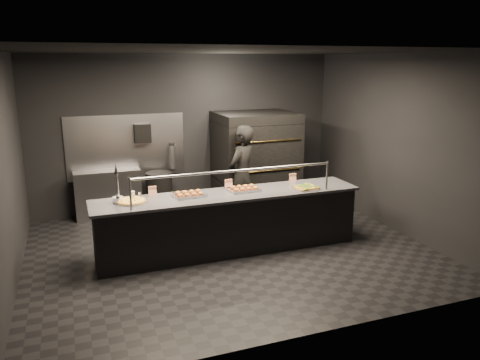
{
  "coord_description": "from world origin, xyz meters",
  "views": [
    {
      "loc": [
        -2.21,
        -6.43,
        2.86
      ],
      "look_at": [
        0.25,
        0.2,
        1.06
      ],
      "focal_mm": 35.0,
      "sensor_mm": 36.0,
      "label": 1
    }
  ],
  "objects_px": {
    "slider_tray_b": "(244,189)",
    "trash_bin": "(160,194)",
    "service_counter": "(229,222)",
    "pizza_oven": "(255,161)",
    "round_pizza": "(131,201)",
    "worker": "(242,176)",
    "square_pizza": "(306,187)",
    "slider_tray_a": "(189,194)",
    "towel_dispenser": "(142,133)",
    "prep_shelf": "(108,194)",
    "fire_extinguisher": "(172,157)",
    "beer_tap": "(117,192)"
  },
  "relations": [
    {
      "from": "slider_tray_b",
      "to": "trash_bin",
      "type": "distance_m",
      "value": 2.31
    },
    {
      "from": "service_counter",
      "to": "pizza_oven",
      "type": "distance_m",
      "value": 2.3
    },
    {
      "from": "round_pizza",
      "to": "worker",
      "type": "height_order",
      "value": "worker"
    },
    {
      "from": "square_pizza",
      "to": "slider_tray_a",
      "type": "bearing_deg",
      "value": 172.71
    },
    {
      "from": "slider_tray_b",
      "to": "square_pizza",
      "type": "bearing_deg",
      "value": -13.99
    },
    {
      "from": "square_pizza",
      "to": "worker",
      "type": "relative_size",
      "value": 0.23
    },
    {
      "from": "round_pizza",
      "to": "square_pizza",
      "type": "bearing_deg",
      "value": -4.5
    },
    {
      "from": "towel_dispenser",
      "to": "worker",
      "type": "relative_size",
      "value": 0.2
    },
    {
      "from": "pizza_oven",
      "to": "towel_dispenser",
      "type": "distance_m",
      "value": 2.23
    },
    {
      "from": "service_counter",
      "to": "towel_dispenser",
      "type": "bearing_deg",
      "value": 110.63
    },
    {
      "from": "round_pizza",
      "to": "prep_shelf",
      "type": "bearing_deg",
      "value": 93.8
    },
    {
      "from": "fire_extinguisher",
      "to": "beer_tap",
      "type": "bearing_deg",
      "value": -119.07
    },
    {
      "from": "service_counter",
      "to": "round_pizza",
      "type": "xyz_separation_m",
      "value": [
        -1.45,
        0.06,
        0.47
      ]
    },
    {
      "from": "service_counter",
      "to": "round_pizza",
      "type": "height_order",
      "value": "service_counter"
    },
    {
      "from": "service_counter",
      "to": "round_pizza",
      "type": "bearing_deg",
      "value": 177.59
    },
    {
      "from": "towel_dispenser",
      "to": "round_pizza",
      "type": "bearing_deg",
      "value": -103.28
    },
    {
      "from": "prep_shelf",
      "to": "fire_extinguisher",
      "type": "height_order",
      "value": "fire_extinguisher"
    },
    {
      "from": "beer_tap",
      "to": "slider_tray_b",
      "type": "xyz_separation_m",
      "value": [
        1.9,
        -0.01,
        -0.13
      ]
    },
    {
      "from": "fire_extinguisher",
      "to": "worker",
      "type": "relative_size",
      "value": 0.28
    },
    {
      "from": "worker",
      "to": "beer_tap",
      "type": "bearing_deg",
      "value": -13.79
    },
    {
      "from": "service_counter",
      "to": "slider_tray_a",
      "type": "bearing_deg",
      "value": 172.07
    },
    {
      "from": "trash_bin",
      "to": "towel_dispenser",
      "type": "bearing_deg",
      "value": 131.33
    },
    {
      "from": "fire_extinguisher",
      "to": "round_pizza",
      "type": "distance_m",
      "value": 2.59
    },
    {
      "from": "pizza_oven",
      "to": "trash_bin",
      "type": "distance_m",
      "value": 1.97
    },
    {
      "from": "beer_tap",
      "to": "square_pizza",
      "type": "distance_m",
      "value": 2.87
    },
    {
      "from": "fire_extinguisher",
      "to": "worker",
      "type": "height_order",
      "value": "worker"
    },
    {
      "from": "fire_extinguisher",
      "to": "slider_tray_a",
      "type": "bearing_deg",
      "value": -96.16
    },
    {
      "from": "service_counter",
      "to": "slider_tray_b",
      "type": "relative_size",
      "value": 7.98
    },
    {
      "from": "pizza_oven",
      "to": "slider_tray_a",
      "type": "distance_m",
      "value": 2.56
    },
    {
      "from": "pizza_oven",
      "to": "slider_tray_a",
      "type": "relative_size",
      "value": 3.6
    },
    {
      "from": "towel_dispenser",
      "to": "square_pizza",
      "type": "height_order",
      "value": "towel_dispenser"
    },
    {
      "from": "prep_shelf",
      "to": "square_pizza",
      "type": "relative_size",
      "value": 2.87
    },
    {
      "from": "service_counter",
      "to": "towel_dispenser",
      "type": "distance_m",
      "value": 2.78
    },
    {
      "from": "pizza_oven",
      "to": "square_pizza",
      "type": "distance_m",
      "value": 2.05
    },
    {
      "from": "service_counter",
      "to": "worker",
      "type": "xyz_separation_m",
      "value": [
        0.61,
        1.1,
        0.43
      ]
    },
    {
      "from": "towel_dispenser",
      "to": "square_pizza",
      "type": "distance_m",
      "value": 3.37
    },
    {
      "from": "fire_extinguisher",
      "to": "worker",
      "type": "xyz_separation_m",
      "value": [
        0.96,
        -1.3,
        -0.17
      ]
    },
    {
      "from": "prep_shelf",
      "to": "trash_bin",
      "type": "relative_size",
      "value": 1.45
    },
    {
      "from": "service_counter",
      "to": "fire_extinguisher",
      "type": "xyz_separation_m",
      "value": [
        -0.35,
        2.4,
        0.6
      ]
    },
    {
      "from": "square_pizza",
      "to": "towel_dispenser",
      "type": "bearing_deg",
      "value": 129.89
    },
    {
      "from": "fire_extinguisher",
      "to": "round_pizza",
      "type": "xyz_separation_m",
      "value": [
        -1.1,
        -2.34,
        -0.12
      ]
    },
    {
      "from": "prep_shelf",
      "to": "beer_tap",
      "type": "relative_size",
      "value": 2.11
    },
    {
      "from": "service_counter",
      "to": "fire_extinguisher",
      "type": "height_order",
      "value": "service_counter"
    },
    {
      "from": "towel_dispenser",
      "to": "pizza_oven",
      "type": "bearing_deg",
      "value": -13.14
    },
    {
      "from": "beer_tap",
      "to": "trash_bin",
      "type": "relative_size",
      "value": 0.69
    },
    {
      "from": "round_pizza",
      "to": "square_pizza",
      "type": "distance_m",
      "value": 2.68
    },
    {
      "from": "slider_tray_b",
      "to": "square_pizza",
      "type": "height_order",
      "value": "slider_tray_b"
    },
    {
      "from": "square_pizza",
      "to": "fire_extinguisher",
      "type": "bearing_deg",
      "value": 121.67
    },
    {
      "from": "pizza_oven",
      "to": "round_pizza",
      "type": "distance_m",
      "value": 3.23
    },
    {
      "from": "slider_tray_a",
      "to": "slider_tray_b",
      "type": "bearing_deg",
      "value": 0.25
    }
  ]
}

